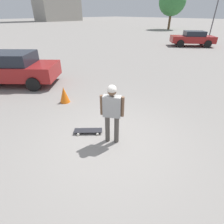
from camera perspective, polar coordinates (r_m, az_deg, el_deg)
The scene contains 8 objects.
ground_plane at distance 4.95m, azimuth -0.00°, elevation -9.39°, with size 220.00×220.00×0.00m, color gray.
person at distance 4.38m, azimuth -0.00°, elevation 0.98°, with size 0.42×0.51×1.66m.
skateboard at distance 5.26m, azimuth -7.80°, elevation -6.05°, with size 0.77×0.73×0.09m.
car_parked_near at distance 9.89m, azimuth -29.56°, elevation 12.30°, with size 4.18×4.22×1.52m.
car_parked_far at distance 21.33m, azimuth 24.84°, elevation 21.02°, with size 4.08×4.41×1.46m.
tree_distant at distance 41.52m, azimuth 19.11°, elevation 30.95°, with size 5.07×5.07×7.45m.
traffic_cone at distance 7.12m, azimuth -15.33°, elevation 5.46°, with size 0.39×0.39×0.63m.
lamp_post at distance 23.65m, azimuth 30.78°, elevation 26.62°, with size 0.28×0.28×5.57m.
Camera 1 is at (-2.66, -2.76, 3.13)m, focal length 28.00 mm.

